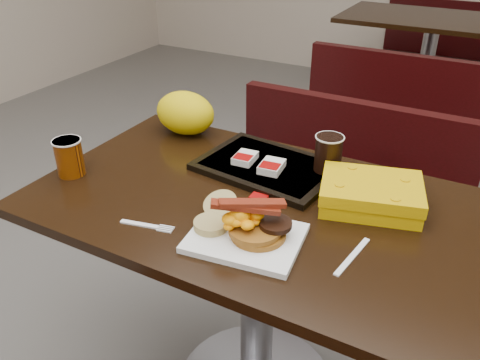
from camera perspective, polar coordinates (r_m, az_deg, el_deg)
The scene contains 23 objects.
table_near at distance 1.52m, azimuth 2.00°, elevation -14.50°, with size 1.20×0.70×0.75m, color black, non-canonical shape.
bench_near_n at distance 2.05m, azimuth 10.85°, elevation -2.46°, with size 1.00×0.46×0.72m, color black, non-canonical shape.
table_far at distance 3.76m, azimuth 20.52°, elevation 11.57°, with size 1.20×0.70×0.75m, color black, non-canonical shape.
bench_far_s at distance 3.11m, azimuth 18.13°, elevation 8.06°, with size 1.00×0.46×0.72m, color black, non-canonical shape.
bench_far_n at distance 4.44m, azimuth 22.16°, elevation 13.65°, with size 1.00×0.46×0.72m, color black, non-canonical shape.
platter at distance 1.14m, azimuth 0.63°, elevation -6.72°, with size 0.25×0.20×0.02m, color white.
pancake_stack at distance 1.13m, azimuth 2.13°, elevation -5.91°, with size 0.13×0.13×0.03m, color brown.
sausage_patty at distance 1.12m, azimuth 4.14°, elevation -5.08°, with size 0.08×0.08×0.01m, color black.
scrambled_eggs at distance 1.11m, azimuth -0.00°, elevation -4.27°, with size 0.08×0.07×0.04m, color #FFA105.
bacon_strips at distance 1.09m, azimuth 0.64°, elevation -3.01°, with size 0.16×0.07×0.01m, color #4A1205, non-canonical shape.
muffin_bottom at distance 1.16m, azimuth -3.38°, elevation -5.14°, with size 0.08×0.08×0.02m, color tan.
muffin_top at distance 1.20m, azimuth -2.23°, elevation -2.91°, with size 0.08×0.08×0.02m, color tan.
coffee_cup_near at distance 1.47m, azimuth -19.11°, elevation 2.48°, with size 0.08×0.08×0.11m, color #9C4605.
fork at distance 1.22m, azimuth -11.54°, elevation -5.02°, with size 0.14×0.03×0.00m, color white, non-canonical shape.
knife at distance 1.12m, azimuth 12.85°, elevation -8.59°, with size 0.16×0.01×0.00m, color white.
condiment_syrup at distance 1.36m, azimuth 3.58°, elevation -0.27°, with size 0.04×0.03×0.01m, color #A71607.
condiment_ketchup at distance 1.29m, azimuth 2.18°, elevation -2.09°, with size 0.04×0.03×0.01m, color #8C0504.
tray at distance 1.43m, azimuth 3.25°, elevation 1.55°, with size 0.39×0.27×0.02m, color black.
hashbrown_sleeve_left at distance 1.44m, azimuth 0.59°, elevation 2.56°, with size 0.06×0.08×0.02m, color silver.
hashbrown_sleeve_right at distance 1.39m, azimuth 3.68°, elevation 1.57°, with size 0.06×0.08×0.02m, color silver.
coffee_cup_far at distance 1.39m, azimuth 10.17°, elevation 3.03°, with size 0.08×0.08×0.10m, color black.
clamshell at distance 1.29m, azimuth 14.87°, elevation -1.60°, with size 0.25×0.19×0.07m, color #CB9C03.
paper_bag at distance 1.65m, azimuth -6.34°, elevation 7.72°, with size 0.20×0.15×0.14m, color #DAC007.
Camera 1 is at (0.47, -0.98, 1.44)m, focal length 36.94 mm.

